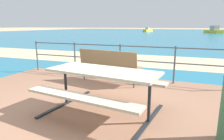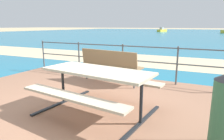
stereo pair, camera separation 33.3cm
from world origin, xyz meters
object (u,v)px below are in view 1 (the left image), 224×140
(picnic_table, at_px, (103,80))
(boat_far, at_px, (148,30))
(boat_near, at_px, (213,31))
(park_bench, at_px, (109,63))

(picnic_table, xyz_separation_m, boat_far, (-9.17, 48.30, -0.28))
(picnic_table, relative_size, boat_near, 0.39)
(picnic_table, height_order, boat_far, boat_far)
(park_bench, height_order, boat_near, boat_near)
(park_bench, distance_m, boat_near, 41.88)
(boat_near, bearing_deg, picnic_table, 147.38)
(picnic_table, height_order, boat_near, boat_near)
(boat_near, bearing_deg, park_bench, 146.26)
(picnic_table, relative_size, boat_far, 0.47)
(picnic_table, xyz_separation_m, park_bench, (-0.62, 1.74, -0.05))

